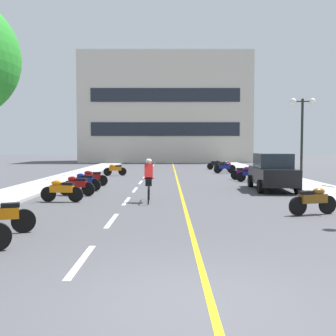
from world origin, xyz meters
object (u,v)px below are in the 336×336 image
(motorcycle_2, at_px, (315,200))
(motorcycle_10, at_px, (226,167))
(parked_car_near, at_px, (274,172))
(street_lamp_mid, at_px, (304,120))
(motorcycle_4, at_px, (78,185))
(motorcycle_3, at_px, (63,190))
(motorcycle_5, at_px, (86,181))
(cyclist_rider, at_px, (150,179))
(motorcycle_1, at_px, (1,215))
(motorcycle_13, at_px, (218,164))
(motorcycle_12, at_px, (225,165))
(motorcycle_6, at_px, (93,177))
(motorcycle_7, at_px, (252,174))
(motorcycle_9, at_px, (116,169))
(motorcycle_8, at_px, (246,173))
(motorcycle_11, at_px, (227,166))

(motorcycle_2, height_order, motorcycle_10, same)
(parked_car_near, bearing_deg, street_lamp_mid, 51.99)
(motorcycle_4, bearing_deg, motorcycle_3, -93.57)
(motorcycle_5, bearing_deg, cyclist_rider, -48.77)
(motorcycle_1, height_order, motorcycle_13, same)
(motorcycle_10, bearing_deg, motorcycle_12, 83.49)
(motorcycle_4, xyz_separation_m, cyclist_rider, (3.29, -1.96, 0.41))
(motorcycle_10, bearing_deg, motorcycle_13, 90.65)
(motorcycle_6, bearing_deg, motorcycle_3, -90.07)
(motorcycle_1, xyz_separation_m, motorcycle_7, (9.21, 14.12, 0.00))
(street_lamp_mid, bearing_deg, motorcycle_9, 152.30)
(motorcycle_8, bearing_deg, cyclist_rider, -119.73)
(motorcycle_4, xyz_separation_m, motorcycle_6, (-0.11, 4.03, 0.00))
(motorcycle_9, bearing_deg, parked_car_near, -45.86)
(motorcycle_7, relative_size, cyclist_rider, 0.96)
(street_lamp_mid, xyz_separation_m, motorcycle_2, (-3.10, -10.15, -3.20))
(motorcycle_8, height_order, motorcycle_11, same)
(street_lamp_mid, height_order, motorcycle_4, street_lamp_mid)
(motorcycle_6, height_order, motorcycle_12, same)
(motorcycle_4, distance_m, motorcycle_9, 11.49)
(street_lamp_mid, xyz_separation_m, motorcycle_4, (-11.77, -5.38, -3.20))
(street_lamp_mid, xyz_separation_m, motorcycle_11, (-2.81, 10.49, -3.20))
(motorcycle_4, bearing_deg, parked_car_near, 12.92)
(street_lamp_mid, xyz_separation_m, parked_car_near, (-2.55, -3.26, -2.75))
(parked_car_near, relative_size, motorcycle_9, 2.59)
(motorcycle_10, bearing_deg, motorcycle_9, -163.71)
(motorcycle_9, bearing_deg, motorcycle_1, -90.75)
(motorcycle_4, xyz_separation_m, motorcycle_12, (8.96, 17.30, 0.00))
(street_lamp_mid, distance_m, motorcycle_3, 14.32)
(motorcycle_6, distance_m, motorcycle_10, 13.20)
(motorcycle_7, xyz_separation_m, cyclist_rider, (-5.79, -8.54, 0.41))
(motorcycle_6, xyz_separation_m, motorcycle_9, (0.23, 7.46, 0.00))
(motorcycle_9, xyz_separation_m, cyclist_rider, (3.17, -13.45, 0.41))
(motorcycle_4, relative_size, motorcycle_10, 0.99)
(motorcycle_4, distance_m, motorcycle_6, 4.03)
(motorcycle_7, distance_m, motorcycle_11, 9.28)
(motorcycle_8, xyz_separation_m, cyclist_rider, (-5.68, -9.95, 0.41))
(motorcycle_4, relative_size, motorcycle_5, 1.01)
(street_lamp_mid, relative_size, motorcycle_12, 2.87)
(motorcycle_12, height_order, motorcycle_13, same)
(motorcycle_7, bearing_deg, motorcycle_11, 90.72)
(motorcycle_4, relative_size, cyclist_rider, 0.95)
(motorcycle_9, height_order, motorcycle_10, same)
(motorcycle_1, xyz_separation_m, cyclist_rider, (3.42, 5.57, 0.41))
(motorcycle_3, distance_m, motorcycle_6, 5.97)
(motorcycle_3, relative_size, motorcycle_5, 1.02)
(street_lamp_mid, xyz_separation_m, motorcycle_5, (-11.82, -3.53, -3.20))
(street_lamp_mid, relative_size, parked_car_near, 1.12)
(motorcycle_9, bearing_deg, street_lamp_mid, -27.70)
(parked_car_near, distance_m, motorcycle_13, 16.84)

